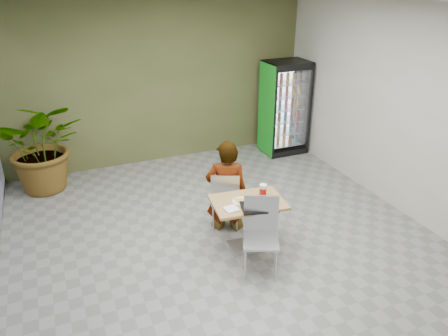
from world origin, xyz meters
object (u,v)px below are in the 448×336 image
(potted_plant, at_px, (43,145))
(chair_near, at_px, (261,228))
(dining_table, at_px, (248,215))
(seated_woman, at_px, (227,194))
(cafeteria_tray, at_px, (259,207))
(soda_cup, at_px, (263,191))
(chair_far, at_px, (225,196))
(beverage_fridge, at_px, (285,108))

(potted_plant, bearing_deg, chair_near, -54.79)
(dining_table, xyz_separation_m, seated_woman, (-0.05, 0.63, 0.01))
(chair_near, relative_size, cafeteria_tray, 2.17)
(seated_woman, xyz_separation_m, soda_cup, (0.29, -0.58, 0.29))
(dining_table, relative_size, cafeteria_tray, 2.22)
(cafeteria_tray, relative_size, potted_plant, 0.28)
(chair_near, distance_m, seated_woman, 1.08)
(chair_near, distance_m, cafeteria_tray, 0.30)
(cafeteria_tray, bearing_deg, dining_table, 102.53)
(chair_near, bearing_deg, seated_woman, 116.47)
(chair_near, bearing_deg, chair_far, 118.65)
(dining_table, height_order, soda_cup, soda_cup)
(chair_far, height_order, beverage_fridge, beverage_fridge)
(cafeteria_tray, xyz_separation_m, potted_plant, (-2.51, 3.23, 0.06))
(seated_woman, height_order, cafeteria_tray, seated_woman)
(seated_woman, distance_m, cafeteria_tray, 0.88)
(beverage_fridge, bearing_deg, chair_far, -134.96)
(seated_woman, relative_size, potted_plant, 1.03)
(chair_near, bearing_deg, potted_plant, 150.67)
(dining_table, xyz_separation_m, cafeteria_tray, (0.05, -0.22, 0.23))
(chair_far, distance_m, soda_cup, 0.70)
(potted_plant, bearing_deg, dining_table, -50.66)
(seated_woman, bearing_deg, potted_plant, -21.08)
(chair_far, distance_m, seated_woman, 0.06)
(cafeteria_tray, xyz_separation_m, beverage_fridge, (2.19, 3.18, 0.19))
(chair_far, height_order, soda_cup, chair_far)
(seated_woman, height_order, soda_cup, seated_woman)
(dining_table, bearing_deg, cafeteria_tray, -77.47)
(chair_far, xyz_separation_m, soda_cup, (0.33, -0.54, 0.29))
(dining_table, distance_m, seated_woman, 0.63)
(chair_far, bearing_deg, beverage_fridge, -111.05)
(seated_woman, height_order, beverage_fridge, beverage_fridge)
(potted_plant, bearing_deg, chair_far, -45.46)
(soda_cup, relative_size, potted_plant, 0.11)
(seated_woman, bearing_deg, chair_far, 68.92)
(cafeteria_tray, height_order, potted_plant, potted_plant)
(chair_near, height_order, potted_plant, potted_plant)
(beverage_fridge, bearing_deg, soda_cup, -124.90)
(dining_table, relative_size, potted_plant, 0.62)
(seated_woman, distance_m, potted_plant, 3.40)
(beverage_fridge, bearing_deg, potted_plant, 178.93)
(chair_near, xyz_separation_m, beverage_fridge, (2.27, 3.40, 0.37))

